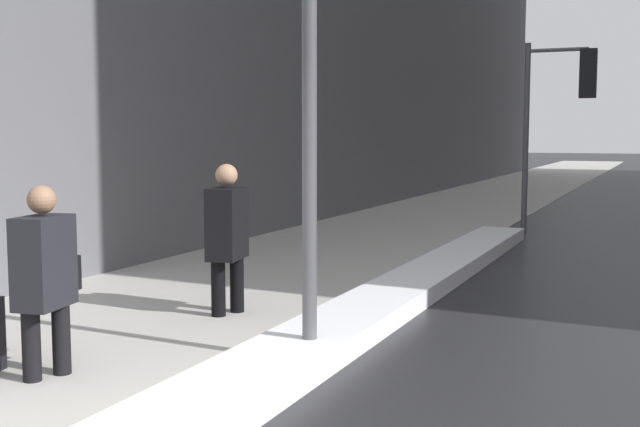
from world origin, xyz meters
TOP-DOWN VIEW (x-y plane):
  - sidewalk_slab at (-2.00, 15.00)m, footprint 4.00×80.00m
  - snow_bank_curb at (0.23, 5.05)m, footprint 0.75×11.58m
  - traffic_light_near at (1.09, 12.02)m, footprint 1.31×0.32m
  - pedestrian_with_shoulder_bag at (-1.39, 1.01)m, footprint 0.36×0.72m
  - pedestrian_trailing at (-1.22, 3.47)m, footprint 0.38×0.55m

SIDE VIEW (x-z plane):
  - sidewalk_slab at x=-2.00m, z-range 0.00..0.01m
  - snow_bank_curb at x=0.23m, z-range 0.00..0.21m
  - pedestrian_with_shoulder_bag at x=-1.39m, z-range 0.08..1.58m
  - pedestrian_trailing at x=-1.22m, z-range 0.09..1.66m
  - traffic_light_near at x=1.09m, z-range 0.80..4.40m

